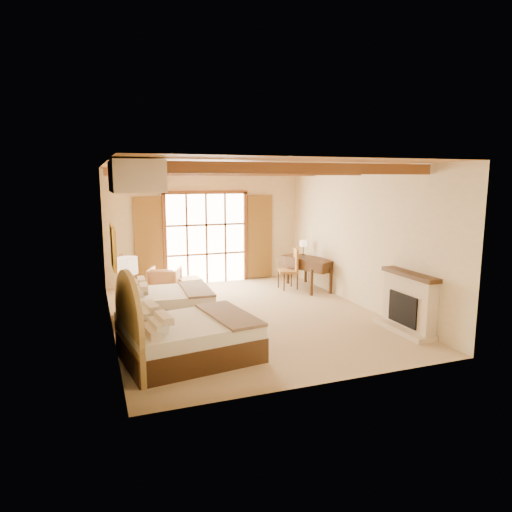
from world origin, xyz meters
name	(u,v)px	position (x,y,z in m)	size (l,w,h in m)	color
floor	(247,316)	(0.00, 0.00, 0.00)	(7.00, 7.00, 0.00)	tan
wall_back	(206,226)	(0.00, 3.50, 1.60)	(5.50, 5.50, 0.00)	beige
wall_left	(109,249)	(-2.75, 0.00, 1.60)	(7.00, 7.00, 0.00)	beige
wall_right	(359,237)	(2.75, 0.00, 1.60)	(7.00, 7.00, 0.00)	beige
ceiling	(246,165)	(0.00, 0.00, 3.20)	(7.00, 7.00, 0.00)	#AA773B
ceiling_beams	(246,171)	(0.00, 0.00, 3.08)	(5.39, 4.60, 0.18)	brown
french_doors	(206,239)	(0.00, 3.44, 1.25)	(3.95, 0.08, 2.60)	white
fireplace	(408,305)	(2.60, -2.00, 0.51)	(0.46, 1.40, 1.16)	beige
painting	(113,247)	(-2.70, -0.75, 1.75)	(0.06, 0.95, 0.75)	gold
canopy_valance	(135,176)	(-2.40, -2.00, 2.95)	(0.70, 1.40, 0.45)	#F2E4C5
bed_near	(181,335)	(-1.78, -1.89, 0.41)	(2.29, 1.84, 1.37)	#422A14
bed_far	(160,301)	(-1.76, 0.49, 0.38)	(1.94, 1.51, 1.24)	#422A14
nightstand	(135,329)	(-2.43, -0.98, 0.30)	(0.50, 0.50, 0.60)	#422A14
floor_lamp	(128,271)	(-2.50, -1.07, 1.36)	(0.34, 0.34, 1.61)	#312414
armchair	(165,281)	(-1.35, 2.48, 0.35)	(0.76, 0.78, 0.71)	tan
ottoman	(189,285)	(-0.72, 2.43, 0.19)	(0.54, 0.54, 0.39)	tan
desk	(308,272)	(2.39, 1.81, 0.45)	(1.18, 1.69, 0.84)	#422A14
desk_chair	(289,276)	(1.88, 1.96, 0.34)	(0.60, 0.59, 1.10)	#A86F3A
desk_lamp	(303,244)	(2.46, 2.30, 1.14)	(0.20, 0.20, 0.40)	#312414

